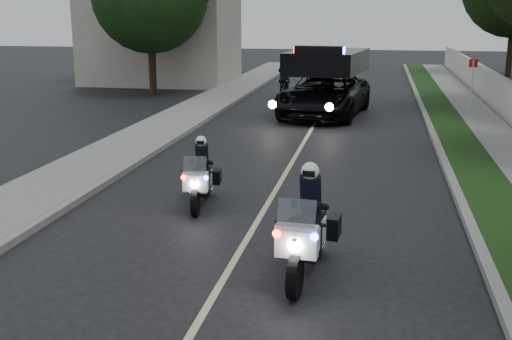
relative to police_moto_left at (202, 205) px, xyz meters
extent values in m
plane|color=black|center=(1.39, -3.13, 0.00)|extent=(120.00, 120.00, 0.00)
cube|color=gray|center=(5.49, 6.87, 0.07)|extent=(0.20, 60.00, 0.15)
cube|color=#193814|center=(6.19, 6.87, 0.08)|extent=(1.20, 60.00, 0.16)
cube|color=gray|center=(7.49, 6.87, 0.08)|extent=(1.40, 60.00, 0.16)
cube|color=gray|center=(-2.71, 6.87, 0.07)|extent=(0.20, 60.00, 0.15)
cube|color=gray|center=(-3.81, 6.87, 0.08)|extent=(2.00, 60.00, 0.16)
cube|color=#A8A396|center=(-8.61, 22.87, 3.50)|extent=(8.00, 6.00, 7.00)
cube|color=#BFB78C|center=(1.39, 6.87, 0.00)|extent=(0.12, 50.00, 0.01)
imported|color=black|center=(1.57, 12.60, 0.00)|extent=(3.62, 6.46, 2.99)
imported|color=black|center=(-0.79, 17.69, 0.00)|extent=(0.68, 1.70, 0.87)
imported|color=black|center=(-0.79, 17.69, 0.00)|extent=(0.62, 0.44, 1.64)
camera|label=1|loc=(3.63, -12.83, 4.09)|focal=45.16mm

